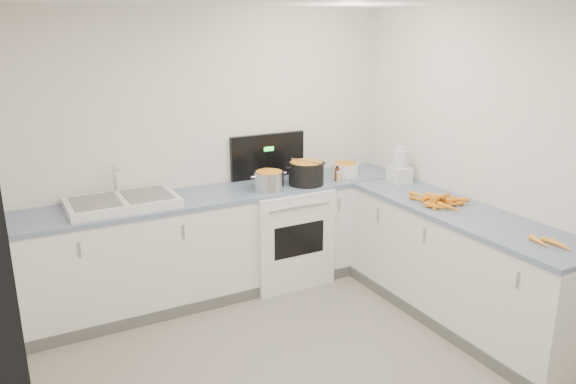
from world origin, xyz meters
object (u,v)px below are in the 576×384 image
sink (122,202)px  food_processor (400,167)px  spice_jar (339,177)px  stove (282,231)px  steel_pot (269,182)px  black_pot (306,174)px  mixing_bowl (345,169)px  extract_bottle (337,175)px

sink → food_processor: size_ratio=2.56×
sink → spice_jar: bearing=-5.6°
stove → steel_pot: (-0.20, -0.13, 0.54)m
spice_jar → food_processor: bearing=-30.2°
food_processor → black_pot: bearing=157.4°
sink → mixing_bowl: 2.14m
extract_bottle → food_processor: size_ratio=0.36×
spice_jar → black_pot: bearing=170.5°
extract_bottle → mixing_bowl: bearing=35.0°
black_pot → spice_jar: bearing=-9.5°
mixing_bowl → food_processor: size_ratio=0.79×
spice_jar → mixing_bowl: bearing=40.8°
mixing_bowl → spice_jar: 0.23m
stove → steel_pot: bearing=-145.7°
black_pot → steel_pot: bearing=-178.3°
black_pot → spice_jar: black_pot is taller
stove → mixing_bowl: (0.69, -0.03, 0.53)m
stove → sink: bearing=179.4°
food_processor → spice_jar: bearing=149.8°
steel_pot → extract_bottle: (0.71, -0.02, -0.02)m
sink → spice_jar: 1.97m
food_processor → extract_bottle: bearing=147.7°
sink → spice_jar: (1.96, -0.19, 0.00)m
stove → food_processor: bearing=-24.7°
extract_bottle → food_processor: (0.49, -0.31, 0.08)m
extract_bottle → stove: bearing=163.6°
sink → mixing_bowl: size_ratio=3.23×
sink → food_processor: 2.50m
steel_pot → black_pot: black_pot is taller
spice_jar → food_processor: food_processor is taller
black_pot → spice_jar: size_ratio=3.97×
sink → extract_bottle: size_ratio=7.14×
steel_pot → extract_bottle: size_ratio=2.17×
extract_bottle → spice_jar: extract_bottle is taller
stove → sink: 1.54m
stove → spice_jar: size_ratio=16.77×
sink → food_processor: bearing=-11.0°
steel_pot → black_pot: size_ratio=0.81×
extract_bottle → sink: bearing=175.2°
steel_pot → black_pot: 0.39m
stove → mixing_bowl: bearing=-2.2°
steel_pot → food_processor: food_processor is taller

